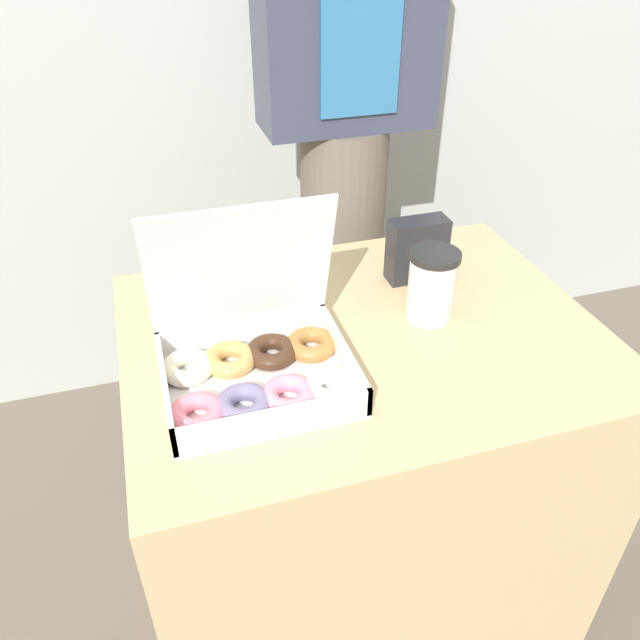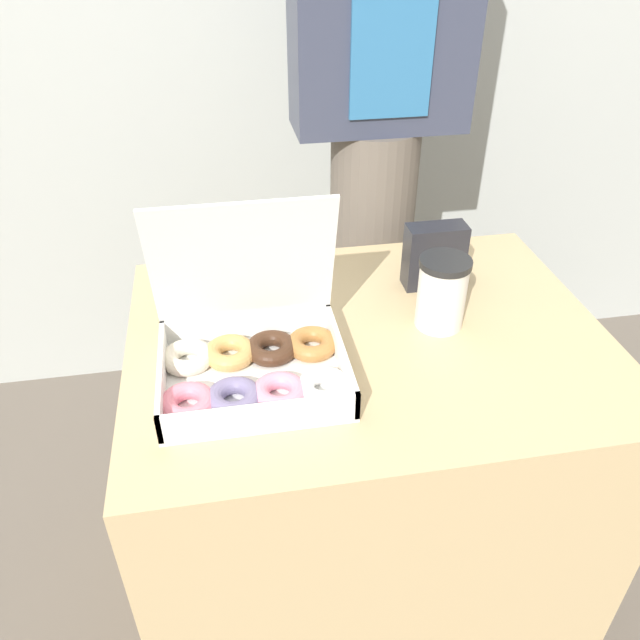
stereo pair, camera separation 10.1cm
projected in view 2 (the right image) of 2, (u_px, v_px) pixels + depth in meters
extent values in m
plane|color=#665B51|center=(355.00, 575.00, 1.54)|extent=(14.00, 14.00, 0.00)
cube|color=tan|center=(361.00, 474.00, 1.33)|extent=(0.86, 0.65, 0.74)
cube|color=white|center=(254.00, 380.00, 1.01)|extent=(0.29, 0.24, 0.01)
cube|color=white|center=(162.00, 377.00, 0.97)|extent=(0.01, 0.24, 0.05)
cube|color=white|center=(341.00, 357.00, 1.01)|extent=(0.01, 0.24, 0.05)
cube|color=white|center=(260.00, 417.00, 0.90)|extent=(0.29, 0.01, 0.05)
cube|color=white|center=(247.00, 325.00, 1.09)|extent=(0.29, 0.01, 0.05)
cube|color=white|center=(243.00, 263.00, 0.98)|extent=(0.29, 0.07, 0.24)
torus|color=pink|center=(188.00, 403.00, 0.94)|extent=(0.10, 0.10, 0.03)
torus|color=silver|center=(188.00, 357.00, 1.03)|extent=(0.12, 0.12, 0.03)
torus|color=slate|center=(234.00, 398.00, 0.95)|extent=(0.12, 0.12, 0.03)
torus|color=tan|center=(230.00, 353.00, 1.04)|extent=(0.12, 0.12, 0.03)
torus|color=pink|center=(280.00, 392.00, 0.96)|extent=(0.12, 0.12, 0.03)
torus|color=#422819|center=(271.00, 348.00, 1.05)|extent=(0.12, 0.12, 0.03)
torus|color=white|center=(324.00, 387.00, 0.97)|extent=(0.12, 0.12, 0.03)
torus|color=#A87038|center=(312.00, 344.00, 1.06)|extent=(0.12, 0.12, 0.03)
cylinder|color=silver|center=(441.00, 296.00, 1.11)|extent=(0.09, 0.09, 0.12)
cylinder|color=black|center=(446.00, 263.00, 1.07)|extent=(0.09, 0.09, 0.01)
cube|color=#232328|center=(434.00, 256.00, 1.22)|extent=(0.12, 0.05, 0.13)
cylinder|color=#665B51|center=(368.00, 299.00, 1.70)|extent=(0.21, 0.21, 0.95)
cube|color=teal|center=(394.00, 20.00, 1.22)|extent=(0.17, 0.01, 0.38)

